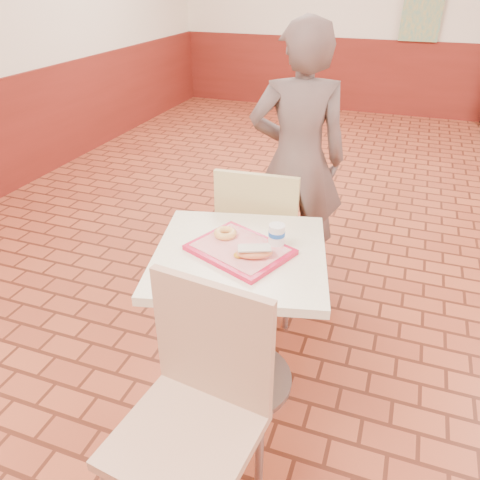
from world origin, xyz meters
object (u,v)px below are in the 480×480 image
(chair_main_front, at_px, (196,405))
(serving_tray, at_px, (240,250))
(long_john_donut, at_px, (253,253))
(customer, at_px, (298,161))
(ring_donut, at_px, (225,233))
(paper_cup, at_px, (277,234))
(main_table, at_px, (240,299))
(chair_main_back, at_px, (260,236))

(chair_main_front, xyz_separation_m, serving_tray, (-0.07, 0.63, 0.24))
(serving_tray, bearing_deg, long_john_donut, -36.11)
(serving_tray, bearing_deg, customer, 90.29)
(ring_donut, height_order, paper_cup, paper_cup)
(customer, distance_m, ring_donut, 0.99)
(customer, bearing_deg, serving_tray, 71.64)
(customer, distance_m, serving_tray, 1.05)
(chair_main_front, height_order, customer, customer)
(ring_donut, bearing_deg, serving_tray, -35.25)
(main_table, bearing_deg, long_john_donut, -36.11)
(long_john_donut, bearing_deg, paper_cup, 67.44)
(chair_main_back, distance_m, ring_donut, 0.58)
(paper_cup, bearing_deg, ring_donut, -175.70)
(main_table, distance_m, long_john_donut, 0.31)
(main_table, distance_m, paper_cup, 0.36)
(main_table, bearing_deg, customer, 90.29)
(long_john_donut, xyz_separation_m, paper_cup, (0.06, 0.14, 0.02))
(chair_main_back, relative_size, customer, 0.58)
(ring_donut, distance_m, long_john_donut, 0.21)
(main_table, height_order, ring_donut, ring_donut)
(chair_main_front, xyz_separation_m, chair_main_back, (-0.16, 1.21, -0.01))
(customer, bearing_deg, ring_donut, 66.20)
(serving_tray, distance_m, long_john_donut, 0.10)
(customer, relative_size, long_john_donut, 9.70)
(chair_main_back, height_order, ring_donut, chair_main_back)
(serving_tray, bearing_deg, chair_main_back, 98.59)
(chair_main_back, relative_size, paper_cup, 10.55)
(ring_donut, bearing_deg, chair_main_front, -76.77)
(chair_main_front, height_order, paper_cup, chair_main_front)
(chair_main_back, distance_m, long_john_donut, 0.71)
(serving_tray, bearing_deg, ring_donut, 144.75)
(main_table, bearing_deg, serving_tray, -90.00)
(long_john_donut, bearing_deg, ring_donut, 144.36)
(ring_donut, bearing_deg, long_john_donut, -35.64)
(ring_donut, xyz_separation_m, paper_cup, (0.23, 0.02, 0.03))
(long_john_donut, distance_m, paper_cup, 0.15)
(main_table, distance_m, chair_main_back, 0.58)
(customer, xyz_separation_m, ring_donut, (-0.09, -0.98, -0.00))
(chair_main_front, height_order, ring_donut, chair_main_front)
(chair_main_front, bearing_deg, long_john_donut, 96.12)
(chair_main_front, relative_size, long_john_donut, 5.76)
(customer, xyz_separation_m, serving_tray, (0.01, -1.05, -0.03))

